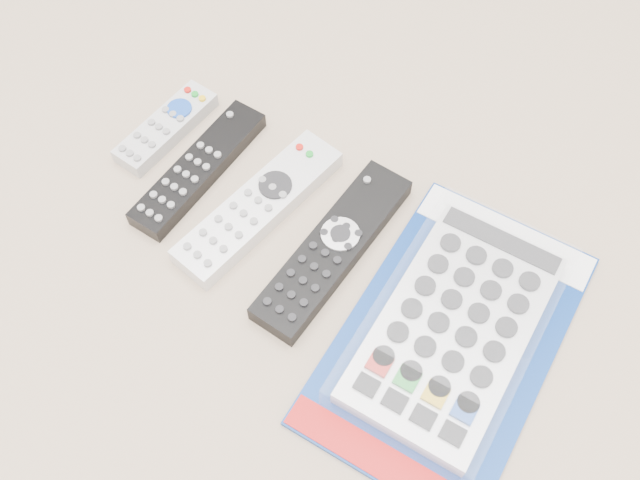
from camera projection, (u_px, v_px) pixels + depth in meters
The scene contains 5 objects.
remote_small_grey at pixel (166, 127), 0.88m from camera, with size 0.06×0.15×0.02m.
remote_slim_black at pixel (198, 168), 0.84m from camera, with size 0.06×0.21×0.02m.
remote_silver_dvd at pixel (259, 206), 0.81m from camera, with size 0.10×0.23×0.03m.
remote_large_black at pixel (333, 248), 0.79m from camera, with size 0.08×0.24×0.03m.
jumbo_remote_packaged at pixel (454, 327), 0.73m from camera, with size 0.21×0.34×0.04m.
Camera 1 is at (0.24, -0.32, 0.69)m, focal length 40.00 mm.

